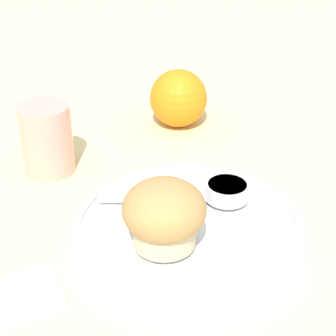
% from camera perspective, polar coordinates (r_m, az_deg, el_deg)
% --- Properties ---
extents(ground_plane, '(3.00, 3.00, 0.00)m').
position_cam_1_polar(ground_plane, '(0.61, 0.24, -6.42)').
color(ground_plane, beige).
extents(plate, '(0.24, 0.24, 0.02)m').
position_cam_1_polar(plate, '(0.60, 2.12, -6.18)').
color(plate, white).
rests_on(plate, ground_plane).
extents(muffin, '(0.08, 0.08, 0.07)m').
position_cam_1_polar(muffin, '(0.54, -0.39, -4.72)').
color(muffin, beige).
rests_on(muffin, plate).
extents(cream_ramekin, '(0.05, 0.05, 0.02)m').
position_cam_1_polar(cream_ramekin, '(0.63, 6.02, -2.23)').
color(cream_ramekin, silver).
rests_on(cream_ramekin, plate).
extents(berry_pair, '(0.03, 0.01, 0.01)m').
position_cam_1_polar(berry_pair, '(0.60, -0.89, -3.68)').
color(berry_pair, maroon).
rests_on(berry_pair, plate).
extents(butter_knife, '(0.15, 0.07, 0.00)m').
position_cam_1_polar(butter_knife, '(0.63, 0.02, -2.95)').
color(butter_knife, silver).
rests_on(butter_knife, plate).
extents(orange_fruit, '(0.08, 0.08, 0.08)m').
position_cam_1_polar(orange_fruit, '(0.82, 1.07, 7.10)').
color(orange_fruit, orange).
rests_on(orange_fruit, ground_plane).
extents(juice_glass, '(0.06, 0.06, 0.09)m').
position_cam_1_polar(juice_glass, '(0.71, -12.22, 2.91)').
color(juice_glass, '#E5998C').
rests_on(juice_glass, ground_plane).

